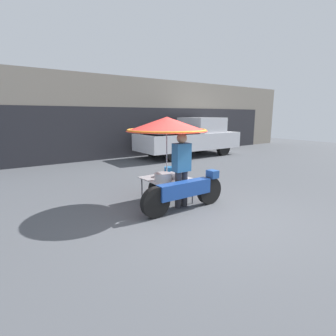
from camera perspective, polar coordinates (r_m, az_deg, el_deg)
The scene contains 5 objects.
ground_plane at distance 5.54m, azimuth 7.57°, elevation -10.14°, with size 36.00×36.00×0.00m, color #4C4F54.
shopfront_building at distance 13.11m, azimuth -19.76°, elevation 10.23°, with size 28.00×2.06×3.83m.
vendor_motorcycle_cart at distance 5.91m, azimuth 0.23°, elevation 6.44°, with size 2.10×1.84×1.99m.
vendor_person at distance 5.73m, azimuth 2.97°, elevation 0.40°, with size 0.38×0.22×1.66m.
pickup_truck at distance 13.29m, azimuth 5.02°, elevation 6.64°, with size 5.33×2.00×1.91m.
Camera 1 is at (-3.52, -3.77, 2.03)m, focal length 28.00 mm.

